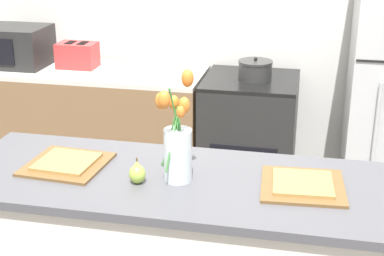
# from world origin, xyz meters

# --- Properties ---
(back_counter) EXTENTS (1.68, 0.60, 0.90)m
(back_counter) POSITION_xyz_m (-1.06, 1.60, 0.45)
(back_counter) COLOR brown
(back_counter) RESTS_ON ground_plane
(stove_range) EXTENTS (0.60, 0.61, 0.90)m
(stove_range) POSITION_xyz_m (0.10, 1.60, 0.45)
(stove_range) COLOR black
(stove_range) RESTS_ON ground_plane
(flower_vase) EXTENTS (0.14, 0.17, 0.44)m
(flower_vase) POSITION_xyz_m (-0.00, -0.01, 1.08)
(flower_vase) COLOR silver
(flower_vase) RESTS_ON kitchen_island
(pear_figurine) EXTENTS (0.06, 0.06, 0.11)m
(pear_figurine) POSITION_xyz_m (-0.15, -0.07, 0.97)
(pear_figurine) COLOR #9EBC47
(pear_figurine) RESTS_ON kitchen_island
(plate_setting_left) EXTENTS (0.33, 0.33, 0.02)m
(plate_setting_left) POSITION_xyz_m (-0.48, 0.02, 0.94)
(plate_setting_left) COLOR brown
(plate_setting_left) RESTS_ON kitchen_island
(plate_setting_right) EXTENTS (0.33, 0.33, 0.02)m
(plate_setting_right) POSITION_xyz_m (0.48, 0.02, 0.94)
(plate_setting_right) COLOR brown
(plate_setting_right) RESTS_ON kitchen_island
(toaster) EXTENTS (0.28, 0.18, 0.17)m
(toaster) POSITION_xyz_m (-1.09, 1.63, 0.99)
(toaster) COLOR red
(toaster) RESTS_ON back_counter
(cooking_pot) EXTENTS (0.22, 0.22, 0.14)m
(cooking_pot) POSITION_xyz_m (0.12, 1.59, 0.96)
(cooking_pot) COLOR #2D2D2D
(cooking_pot) RESTS_ON stove_range
(microwave) EXTENTS (0.48, 0.37, 0.27)m
(microwave) POSITION_xyz_m (-1.55, 1.60, 1.04)
(microwave) COLOR black
(microwave) RESTS_ON back_counter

